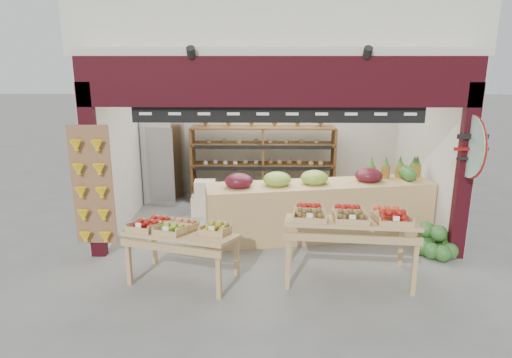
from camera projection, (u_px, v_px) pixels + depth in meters
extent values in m
plane|color=slate|center=(275.00, 231.00, 8.09)|extent=(60.00, 60.00, 0.00)
cube|color=silver|center=(273.00, 127.00, 9.91)|extent=(5.76, 0.18, 3.00)
cube|color=silver|center=(122.00, 141.00, 8.31)|extent=(0.18, 3.38, 3.00)
cube|color=silver|center=(429.00, 142.00, 8.24)|extent=(0.18, 3.38, 3.00)
cube|color=silver|center=(276.00, 52.00, 7.87)|extent=(5.76, 3.38, 0.12)
cube|color=black|center=(278.00, 82.00, 6.38)|extent=(5.70, 0.14, 0.70)
cube|color=black|center=(92.00, 173.00, 6.77)|extent=(0.22, 0.14, 2.65)
cube|color=black|center=(464.00, 174.00, 6.69)|extent=(0.22, 0.14, 2.65)
cube|color=black|center=(278.00, 114.00, 6.53)|extent=(4.20, 0.05, 0.26)
cylinder|color=white|center=(285.00, 96.00, 6.53)|extent=(0.34, 0.05, 0.34)
cube|color=brown|center=(93.00, 186.00, 6.72)|extent=(0.60, 0.04, 1.80)
cylinder|color=#A2CCB9|center=(471.00, 147.00, 6.49)|extent=(0.04, 0.90, 0.90)
cylinder|color=maroon|center=(471.00, 147.00, 6.47)|extent=(0.01, 0.92, 0.92)
cube|color=brown|center=(193.00, 164.00, 9.61)|extent=(0.05, 0.49, 1.57)
cube|color=brown|center=(263.00, 165.00, 9.59)|extent=(0.05, 0.49, 1.57)
cube|color=brown|center=(333.00, 165.00, 9.57)|extent=(0.05, 0.49, 1.57)
cube|color=brown|center=(263.00, 185.00, 9.71)|extent=(2.95, 0.49, 0.04)
cube|color=brown|center=(263.00, 165.00, 9.59)|extent=(2.95, 0.49, 0.04)
cube|color=brown|center=(263.00, 144.00, 9.48)|extent=(2.95, 0.49, 0.04)
cube|color=brown|center=(263.00, 127.00, 9.39)|extent=(2.95, 0.49, 0.04)
cone|color=olive|center=(206.00, 121.00, 9.37)|extent=(0.32, 0.32, 0.28)
cone|color=olive|center=(229.00, 121.00, 9.36)|extent=(0.32, 0.32, 0.28)
cone|color=olive|center=(252.00, 121.00, 9.35)|extent=(0.32, 0.32, 0.28)
cone|color=olive|center=(275.00, 121.00, 9.35)|extent=(0.32, 0.32, 0.28)
cone|color=olive|center=(298.00, 121.00, 9.34)|extent=(0.32, 0.32, 0.28)
cone|color=olive|center=(321.00, 121.00, 9.33)|extent=(0.32, 0.32, 0.28)
cube|color=silver|center=(164.00, 162.00, 9.49)|extent=(0.81, 0.81, 1.75)
cube|color=beige|center=(203.00, 205.00, 8.87)|extent=(0.45, 0.36, 0.37)
cube|color=beige|center=(205.00, 189.00, 8.78)|extent=(0.41, 0.33, 0.31)
cube|color=#134918|center=(231.00, 208.00, 8.80)|extent=(0.43, 0.33, 0.31)
cube|color=beige|center=(231.00, 202.00, 9.19)|extent=(0.39, 0.31, 0.29)
cube|color=tan|center=(319.00, 210.00, 7.71)|extent=(3.86, 1.38, 0.95)
ellipsoid|color=#59141E|center=(239.00, 181.00, 7.35)|extent=(0.46, 0.42, 0.25)
ellipsoid|color=#8CB23F|center=(277.00, 179.00, 7.45)|extent=(0.46, 0.42, 0.25)
ellipsoid|color=#8CB23F|center=(314.00, 178.00, 7.54)|extent=(0.46, 0.42, 0.25)
ellipsoid|color=#59141E|center=(369.00, 176.00, 7.69)|extent=(0.46, 0.42, 0.25)
cylinder|color=olive|center=(371.00, 172.00, 7.86)|extent=(0.15, 0.15, 0.22)
cylinder|color=olive|center=(385.00, 172.00, 7.90)|extent=(0.15, 0.15, 0.22)
cylinder|color=olive|center=(400.00, 171.00, 7.94)|extent=(0.15, 0.15, 0.22)
cylinder|color=olive|center=(414.00, 171.00, 7.98)|extent=(0.15, 0.15, 0.22)
cylinder|color=olive|center=(416.00, 171.00, 7.99)|extent=(0.15, 0.15, 0.22)
cube|color=tan|center=(183.00, 235.00, 6.15)|extent=(1.58, 1.16, 0.21)
cube|color=tan|center=(129.00, 265.00, 6.12)|extent=(0.07, 0.07, 0.56)
cube|color=tan|center=(219.00, 279.00, 5.75)|extent=(0.07, 0.07, 0.56)
cube|color=tan|center=(154.00, 246.00, 6.74)|extent=(0.07, 0.07, 0.56)
cube|color=tan|center=(237.00, 257.00, 6.37)|extent=(0.07, 0.07, 0.56)
cube|color=tan|center=(349.00, 222.00, 6.20)|extent=(1.82, 1.13, 0.25)
cube|color=tan|center=(288.00, 264.00, 5.99)|extent=(0.07, 0.07, 0.71)
cube|color=tan|center=(414.00, 270.00, 5.82)|extent=(0.07, 0.07, 0.71)
cube|color=tan|center=(290.00, 239.00, 6.81)|extent=(0.07, 0.07, 0.71)
cube|color=tan|center=(401.00, 243.00, 6.64)|extent=(0.07, 0.07, 0.71)
sphere|color=#1D541C|center=(431.00, 251.00, 6.94)|extent=(0.26, 0.26, 0.26)
sphere|color=#1D541C|center=(450.00, 251.00, 6.94)|extent=(0.26, 0.26, 0.26)
sphere|color=#1D541C|center=(425.00, 244.00, 7.21)|extent=(0.26, 0.26, 0.26)
sphere|color=#1D541C|center=(443.00, 244.00, 7.20)|extent=(0.26, 0.26, 0.26)
sphere|color=#1D541C|center=(439.00, 233.00, 7.01)|extent=(0.26, 0.26, 0.26)
sphere|color=#1D541C|center=(443.00, 253.00, 6.85)|extent=(0.26, 0.26, 0.26)
sphere|color=#1D541C|center=(422.00, 247.00, 7.08)|extent=(0.26, 0.26, 0.26)
sphere|color=#1D541C|center=(426.00, 230.00, 7.16)|extent=(0.26, 0.26, 0.26)
sphere|color=#1D541C|center=(448.00, 247.00, 7.10)|extent=(0.26, 0.26, 0.26)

